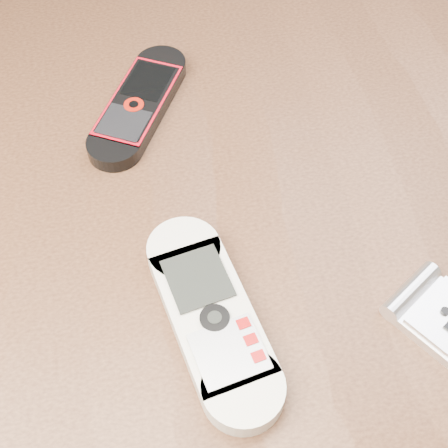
% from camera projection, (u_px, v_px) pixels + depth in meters
% --- Properties ---
extents(table, '(1.20, 0.80, 0.75)m').
position_uv_depth(table, '(219.00, 295.00, 0.59)').
color(table, black).
rests_on(table, ground).
extents(nokia_white, '(0.09, 0.18, 0.02)m').
position_uv_depth(nokia_white, '(211.00, 316.00, 0.45)').
color(nokia_white, beige).
rests_on(nokia_white, table).
extents(nokia_black_red, '(0.12, 0.16, 0.02)m').
position_uv_depth(nokia_black_red, '(139.00, 104.00, 0.58)').
color(nokia_black_red, black).
rests_on(nokia_black_red, table).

